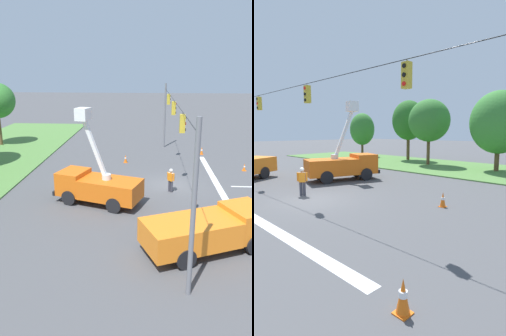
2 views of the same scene
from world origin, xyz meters
TOP-DOWN VIEW (x-y plane):
  - ground_plane at (0.00, 0.00)m, footprint 200.00×200.00m
  - grass_verge at (0.00, 18.00)m, footprint 56.00×12.00m
  - signal_gantry at (-0.09, -0.00)m, footprint 26.20×0.33m
  - tree_far_west at (-18.42, 20.18)m, footprint 4.20×3.65m
  - tree_west at (-9.50, 20.72)m, footprint 4.71×4.14m
  - tree_centre at (-4.44, 18.14)m, footprint 5.04×4.37m
  - tree_east at (3.41, 18.41)m, footprint 5.58×4.96m
  - utility_truck_bucket_lift at (-3.91, 5.15)m, footprint 3.99×6.22m
  - road_worker at (-1.45, 0.07)m, footprint 0.47×0.52m
  - traffic_cone_foreground_right at (6.10, 3.96)m, footprint 0.36×0.36m
  - traffic_cone_near_bucket at (9.84, -3.87)m, footprint 0.36×0.36m

SIDE VIEW (x-z plane):
  - ground_plane at x=0.00m, z-range 0.00..0.00m
  - grass_verge at x=0.00m, z-range 0.00..0.10m
  - traffic_cone_foreground_right at x=6.10m, z-range 0.00..0.80m
  - traffic_cone_near_bucket at x=9.84m, z-range 0.00..0.83m
  - road_worker at x=-1.45m, z-range 0.11..1.88m
  - utility_truck_bucket_lift at x=-3.91m, z-range -1.86..4.51m
  - tree_far_west at x=-18.42m, z-range 0.91..7.78m
  - signal_gantry at x=-0.09m, z-range 0.83..8.03m
  - tree_east at x=3.41m, z-range 0.89..8.77m
  - tree_centre at x=-4.44m, z-range 1.38..9.07m
  - tree_west at x=-9.50m, z-range 1.38..9.57m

